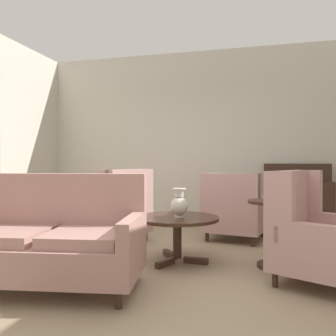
% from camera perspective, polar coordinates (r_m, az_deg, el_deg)
% --- Properties ---
extents(ground, '(8.53, 8.53, 0.00)m').
position_cam_1_polar(ground, '(3.81, -0.40, -16.48)').
color(ground, '#9E896B').
extents(wall_back, '(6.25, 0.08, 3.17)m').
position_cam_1_polar(wall_back, '(6.45, 6.16, 4.81)').
color(wall_back, beige).
rests_on(wall_back, ground).
extents(baseboard_back, '(6.09, 0.03, 0.12)m').
position_cam_1_polar(baseboard_back, '(6.47, 6.06, -8.73)').
color(baseboard_back, '#382319').
rests_on(baseboard_back, ground).
extents(coffee_table, '(0.96, 0.96, 0.52)m').
position_cam_1_polar(coffee_table, '(4.07, 1.50, -9.07)').
color(coffee_table, '#382319').
rests_on(coffee_table, ground).
extents(porcelain_vase, '(0.20, 0.20, 0.33)m').
position_cam_1_polar(porcelain_vase, '(3.99, 1.85, -5.94)').
color(porcelain_vase, beige).
rests_on(porcelain_vase, coffee_table).
extents(settee, '(1.76, 1.08, 1.03)m').
position_cam_1_polar(settee, '(3.44, -18.42, -11.23)').
color(settee, tan).
rests_on(settee, ground).
extents(armchair_near_window, '(1.08, 1.07, 1.05)m').
position_cam_1_polar(armchair_near_window, '(5.06, -8.23, -7.09)').
color(armchair_near_window, tan).
rests_on(armchair_near_window, ground).
extents(armchair_far_left, '(0.96, 0.98, 0.99)m').
position_cam_1_polar(armchair_far_left, '(5.27, 10.67, -6.97)').
color(armchair_far_left, tan).
rests_on(armchair_far_left, ground).
extents(armchair_back_corner, '(1.14, 1.14, 1.06)m').
position_cam_1_polar(armchair_back_corner, '(3.65, 22.90, -10.24)').
color(armchair_back_corner, tan).
rests_on(armchair_back_corner, ground).
extents(side_table, '(0.56, 0.56, 0.73)m').
position_cam_1_polar(side_table, '(4.02, 16.84, -9.12)').
color(side_table, '#382319').
rests_on(side_table, ground).
extents(sideboard, '(1.07, 0.36, 1.12)m').
position_cam_1_polar(sideboard, '(6.14, 20.33, -5.28)').
color(sideboard, '#382319').
rests_on(sideboard, ground).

